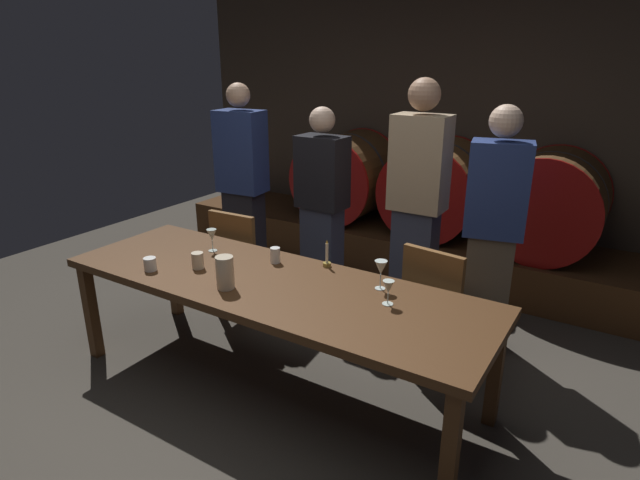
{
  "coord_description": "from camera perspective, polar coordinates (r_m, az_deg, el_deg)",
  "views": [
    {
      "loc": [
        1.58,
        -1.99,
        1.99
      ],
      "look_at": [
        -0.19,
        0.83,
        0.8
      ],
      "focal_mm": 29.44,
      "sensor_mm": 36.0,
      "label": 1
    }
  ],
  "objects": [
    {
      "name": "guest_far_right",
      "position": [
        3.66,
        18.29,
        0.82
      ],
      "size": [
        0.42,
        0.32,
        1.7
      ],
      "rotation": [
        0.0,
        0.0,
        3.36
      ],
      "color": "brown",
      "rests_on": "ground"
    },
    {
      "name": "guest_center_left",
      "position": [
        4.16,
        0.23,
        3.39
      ],
      "size": [
        0.39,
        0.25,
        1.62
      ],
      "rotation": [
        0.0,
        0.0,
        3.12
      ],
      "color": "#33384C",
      "rests_on": "ground"
    },
    {
      "name": "barrel_shelf",
      "position": [
        5.14,
        12.16,
        -1.29
      ],
      "size": [
        5.34,
        0.9,
        0.38
      ],
      "primitive_type": "cube",
      "color": "#4C2D16",
      "rests_on": "ground"
    },
    {
      "name": "chair_left",
      "position": [
        4.11,
        -8.44,
        -2.01
      ],
      "size": [
        0.42,
        0.42,
        0.88
      ],
      "rotation": [
        0.0,
        0.0,
        3.19
      ],
      "color": "brown",
      "rests_on": "ground"
    },
    {
      "name": "cup_left",
      "position": [
        3.4,
        -17.98,
        -2.51
      ],
      "size": [
        0.08,
        0.08,
        0.08
      ],
      "primitive_type": "cylinder",
      "color": "white",
      "rests_on": "dining_table"
    },
    {
      "name": "guest_far_left",
      "position": [
        4.42,
        -8.37,
        5.3
      ],
      "size": [
        0.4,
        0.28,
        1.78
      ],
      "rotation": [
        0.0,
        0.0,
        3.25
      ],
      "color": "black",
      "rests_on": "ground"
    },
    {
      "name": "wine_glass_right",
      "position": [
        2.81,
        7.44,
        -5.18
      ],
      "size": [
        0.06,
        0.06,
        0.14
      ],
      "color": "silver",
      "rests_on": "dining_table"
    },
    {
      "name": "chair_right",
      "position": [
        3.44,
        12.7,
        -6.79
      ],
      "size": [
        0.45,
        0.45,
        0.88
      ],
      "rotation": [
        0.0,
        0.0,
        3.0
      ],
      "color": "brown",
      "rests_on": "ground"
    },
    {
      "name": "wine_glass_left",
      "position": [
        3.6,
        -11.68,
        0.46
      ],
      "size": [
        0.07,
        0.07,
        0.15
      ],
      "color": "silver",
      "rests_on": "dining_table"
    },
    {
      "name": "pitcher",
      "position": [
        3.02,
        -10.29,
        -3.5
      ],
      "size": [
        0.1,
        0.1,
        0.19
      ],
      "color": "beige",
      "rests_on": "dining_table"
    },
    {
      "name": "guest_center_right",
      "position": [
        3.78,
        10.5,
        3.41
      ],
      "size": [
        0.38,
        0.25,
        1.84
      ],
      "rotation": [
        0.0,
        0.0,
        3.16
      ],
      "color": "#33384C",
      "rests_on": "ground"
    },
    {
      "name": "back_wall",
      "position": [
        5.37,
        15.21,
        12.42
      ],
      "size": [
        5.93,
        0.24,
        2.75
      ],
      "primitive_type": "cube",
      "color": "#473A2D",
      "rests_on": "ground"
    },
    {
      "name": "wine_barrel_center",
      "position": [
        4.96,
        12.61,
        5.47
      ],
      "size": [
        0.88,
        0.77,
        0.88
      ],
      "color": "brown",
      "rests_on": "barrel_shelf"
    },
    {
      "name": "cup_right",
      "position": [
        3.36,
        -4.89,
        -1.65
      ],
      "size": [
        0.06,
        0.06,
        0.1
      ],
      "primitive_type": "cylinder",
      "color": "white",
      "rests_on": "dining_table"
    },
    {
      "name": "candle_center",
      "position": [
        3.29,
        0.75,
        -2.12
      ],
      "size": [
        0.05,
        0.05,
        0.18
      ],
      "color": "olive",
      "rests_on": "dining_table"
    },
    {
      "name": "ground_plane",
      "position": [
        3.23,
        -5.18,
        -18.44
      ],
      "size": [
        7.71,
        7.71,
        0.0
      ],
      "primitive_type": "plane",
      "color": "#3F3A33"
    },
    {
      "name": "wine_barrel_right",
      "position": [
        4.74,
        23.68,
        3.61
      ],
      "size": [
        0.88,
        0.77,
        0.88
      ],
      "color": "#513319",
      "rests_on": "barrel_shelf"
    },
    {
      "name": "cup_center",
      "position": [
        3.35,
        -13.15,
        -2.18
      ],
      "size": [
        0.07,
        0.07,
        0.1
      ],
      "primitive_type": "cylinder",
      "color": "beige",
      "rests_on": "dining_table"
    },
    {
      "name": "wine_barrel_left",
      "position": [
        5.34,
        2.9,
        6.93
      ],
      "size": [
        0.88,
        0.77,
        0.88
      ],
      "color": "#513319",
      "rests_on": "barrel_shelf"
    },
    {
      "name": "dining_table",
      "position": [
        3.14,
        -5.39,
        -5.48
      ],
      "size": [
        2.67,
        0.87,
        0.72
      ],
      "color": "#4C2D16",
      "rests_on": "ground"
    },
    {
      "name": "wine_glass_center",
      "position": [
        2.97,
        6.63,
        -3.08
      ],
      "size": [
        0.07,
        0.07,
        0.17
      ],
      "color": "silver",
      "rests_on": "dining_table"
    }
  ]
}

